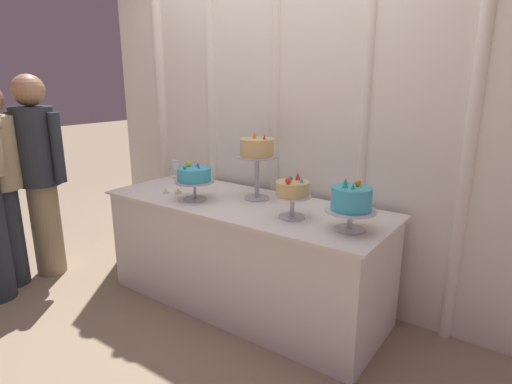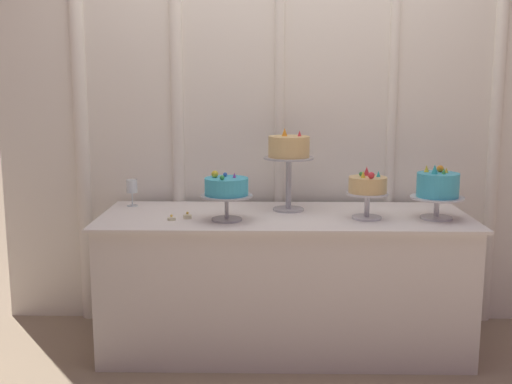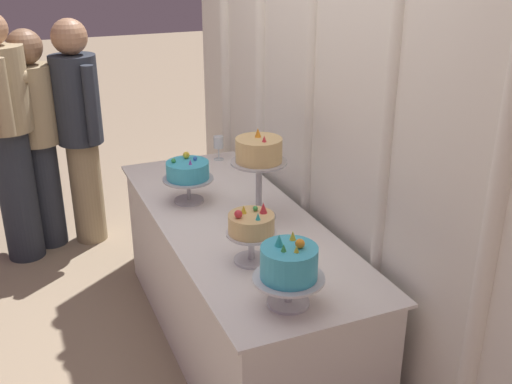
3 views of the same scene
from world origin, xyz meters
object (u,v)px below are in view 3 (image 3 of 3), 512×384
object	(u,v)px
cake_display_midleft	(259,156)
cake_display_midright	(251,227)
cake_display_leftmost	(188,173)
guest_girl_blue_dress	(35,131)
cake_table	(236,283)
guest_man_dark_suit	(8,132)
wine_glass	(218,143)
tealight_near_left	(185,185)
tealight_far_left	(174,182)
guest_man_pink_jacket	(79,124)
cake_display_rightmost	(289,266)

from	to	relation	value
cake_display_midleft	cake_display_midright	size ratio (longest dim) A/B	1.71
cake_display_leftmost	guest_girl_blue_dress	world-z (taller)	guest_girl_blue_dress
cake_table	cake_display_leftmost	distance (m)	0.64
cake_display_leftmost	guest_man_dark_suit	world-z (taller)	guest_man_dark_suit
guest_man_dark_suit	cake_table	bearing A→B (deg)	33.34
wine_glass	tealight_near_left	size ratio (longest dim) A/B	3.43
guest_man_dark_suit	wine_glass	bearing A→B (deg)	62.71
cake_table	tealight_near_left	bearing A→B (deg)	-168.56
tealight_far_left	guest_man_dark_suit	xyz separation A→B (m)	(-0.92, -0.85, 0.14)
cake_display_midright	guest_man_dark_suit	distance (m)	2.14
guest_man_dark_suit	tealight_near_left	bearing A→B (deg)	41.82
cake_display_leftmost	cake_display_midleft	size ratio (longest dim) A/B	0.58
cake_display_midright	cake_display_leftmost	bearing A→B (deg)	-175.51
guest_man_pink_jacket	tealight_near_left	bearing A→B (deg)	21.44
cake_display_midright	guest_man_pink_jacket	xyz separation A→B (m)	(-2.04, -0.44, -0.04)
guest_man_pink_jacket	cake_table	bearing A→B (deg)	18.34
cake_display_midleft	wine_glass	size ratio (longest dim) A/B	2.98
cake_display_rightmost	tealight_far_left	world-z (taller)	cake_display_rightmost
cake_display_leftmost	wine_glass	world-z (taller)	cake_display_leftmost
wine_glass	guest_man_pink_jacket	world-z (taller)	guest_man_pink_jacket
tealight_far_left	wine_glass	bearing A→B (deg)	127.19
cake_display_leftmost	guest_man_dark_suit	xyz separation A→B (m)	(-1.21, -0.85, -0.01)
cake_table	cake_display_midleft	distance (m)	0.72
cake_display_midleft	cake_display_rightmost	world-z (taller)	cake_display_midleft
cake_display_rightmost	wine_glass	world-z (taller)	cake_display_rightmost
cake_display_midright	wine_glass	bearing A→B (deg)	166.38
cake_table	guest_man_dark_suit	distance (m)	1.89
cake_display_rightmost	tealight_far_left	size ratio (longest dim) A/B	6.75
cake_display_midleft	guest_girl_blue_dress	bearing A→B (deg)	-150.66
cake_display_leftmost	cake_display_midright	bearing A→B (deg)	4.49
cake_display_midright	cake_display_rightmost	xyz separation A→B (m)	(0.37, 0.00, 0.00)
cake_display_rightmost	tealight_near_left	xyz separation A→B (m)	(-1.31, -0.02, -0.16)
wine_glass	tealight_near_left	xyz separation A→B (m)	(0.36, -0.33, -0.10)
cake_display_rightmost	cake_display_midleft	bearing A→B (deg)	164.97
cake_table	tealight_near_left	world-z (taller)	tealight_near_left
guest_man_pink_jacket	guest_man_dark_suit	distance (m)	0.47
cake_display_rightmost	tealight_far_left	distance (m)	1.40
cake_table	guest_girl_blue_dress	bearing A→B (deg)	-153.57
wine_glass	guest_man_pink_jacket	size ratio (longest dim) A/B	0.10
cake_display_leftmost	tealight_near_left	xyz separation A→B (m)	(-0.21, 0.04, -0.15)
cake_display_rightmost	guest_man_pink_jacket	size ratio (longest dim) A/B	0.18
cake_display_leftmost	guest_man_pink_jacket	world-z (taller)	guest_man_pink_jacket
wine_glass	guest_man_dark_suit	distance (m)	1.38
tealight_far_left	guest_man_dark_suit	world-z (taller)	guest_man_dark_suit
guest_man_pink_jacket	cake_display_midleft	bearing A→B (deg)	21.84
cake_table	cake_display_rightmost	size ratio (longest dim) A/B	6.84
tealight_far_left	cake_display_leftmost	bearing A→B (deg)	-0.02
cake_display_leftmost	cake_display_midleft	bearing A→B (deg)	38.90
cake_table	guest_man_pink_jacket	xyz separation A→B (m)	(-1.60, -0.53, 0.51)
guest_man_pink_jacket	guest_man_dark_suit	xyz separation A→B (m)	(0.09, -0.46, 0.02)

